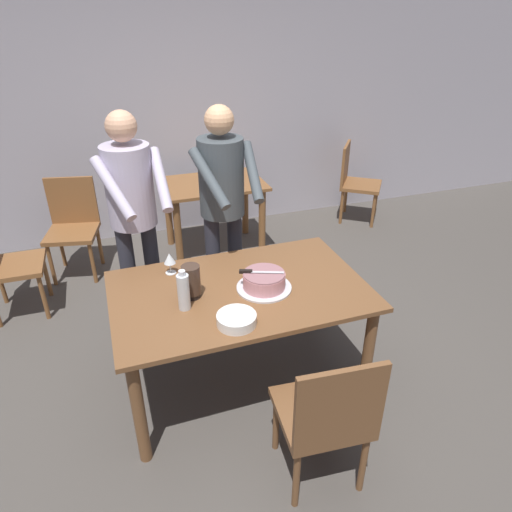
{
  "coord_description": "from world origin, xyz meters",
  "views": [
    {
      "loc": [
        -0.69,
        -2.3,
        2.29
      ],
      "look_at": [
        0.14,
        0.11,
        0.9
      ],
      "focal_mm": 32.43,
      "sensor_mm": 36.0,
      "label": 1
    }
  ],
  "objects_px": {
    "plate_stack": "(237,319)",
    "background_chair_2": "(73,224)",
    "water_bottle": "(184,291)",
    "cake_knife": "(252,272)",
    "wine_glass_near": "(170,259)",
    "background_table": "(213,198)",
    "background_chair_0": "(2,261)",
    "background_chair_1": "(355,180)",
    "main_dining_table": "(240,303)",
    "chair_near_side": "(327,415)",
    "hurricane_lamp": "(191,281)",
    "person_standing_beside": "(133,207)",
    "person_cutting_cake": "(223,198)",
    "cake_on_platter": "(264,281)"
  },
  "relations": [
    {
      "from": "wine_glass_near",
      "to": "background_chair_0",
      "type": "distance_m",
      "value": 1.63
    },
    {
      "from": "hurricane_lamp",
      "to": "background_chair_1",
      "type": "height_order",
      "value": "hurricane_lamp"
    },
    {
      "from": "water_bottle",
      "to": "person_cutting_cake",
      "type": "relative_size",
      "value": 0.15
    },
    {
      "from": "background_table",
      "to": "background_chair_2",
      "type": "height_order",
      "value": "background_chair_2"
    },
    {
      "from": "plate_stack",
      "to": "hurricane_lamp",
      "type": "bearing_deg",
      "value": 116.48
    },
    {
      "from": "main_dining_table",
      "to": "hurricane_lamp",
      "type": "xyz_separation_m",
      "value": [
        -0.29,
        0.01,
        0.21
      ]
    },
    {
      "from": "cake_on_platter",
      "to": "background_chair_2",
      "type": "relative_size",
      "value": 0.38
    },
    {
      "from": "cake_on_platter",
      "to": "chair_near_side",
      "type": "relative_size",
      "value": 0.38
    },
    {
      "from": "cake_knife",
      "to": "wine_glass_near",
      "type": "xyz_separation_m",
      "value": [
        -0.44,
        0.35,
        -0.01
      ]
    },
    {
      "from": "main_dining_table",
      "to": "background_chair_0",
      "type": "distance_m",
      "value": 2.09
    },
    {
      "from": "person_standing_beside",
      "to": "main_dining_table",
      "type": "bearing_deg",
      "value": -54.18
    },
    {
      "from": "person_standing_beside",
      "to": "cake_knife",
      "type": "bearing_deg",
      "value": -51.09
    },
    {
      "from": "background_chair_2",
      "to": "water_bottle",
      "type": "bearing_deg",
      "value": -72.21
    },
    {
      "from": "person_standing_beside",
      "to": "background_chair_2",
      "type": "bearing_deg",
      "value": 111.72
    },
    {
      "from": "main_dining_table",
      "to": "background_chair_1",
      "type": "bearing_deg",
      "value": 46.26
    },
    {
      "from": "main_dining_table",
      "to": "person_standing_beside",
      "type": "relative_size",
      "value": 0.91
    },
    {
      "from": "background_chair_2",
      "to": "background_chair_1",
      "type": "bearing_deg",
      "value": 4.03
    },
    {
      "from": "background_chair_0",
      "to": "background_chair_1",
      "type": "relative_size",
      "value": 1.0
    },
    {
      "from": "plate_stack",
      "to": "background_chair_2",
      "type": "height_order",
      "value": "background_chair_2"
    },
    {
      "from": "cake_on_platter",
      "to": "person_cutting_cake",
      "type": "relative_size",
      "value": 0.2
    },
    {
      "from": "wine_glass_near",
      "to": "person_standing_beside",
      "type": "bearing_deg",
      "value": 112.05
    },
    {
      "from": "background_table",
      "to": "background_chair_2",
      "type": "distance_m",
      "value": 1.35
    },
    {
      "from": "main_dining_table",
      "to": "wine_glass_near",
      "type": "relative_size",
      "value": 10.82
    },
    {
      "from": "cake_knife",
      "to": "person_cutting_cake",
      "type": "relative_size",
      "value": 0.15
    },
    {
      "from": "main_dining_table",
      "to": "chair_near_side",
      "type": "distance_m",
      "value": 0.9
    },
    {
      "from": "person_cutting_cake",
      "to": "chair_near_side",
      "type": "relative_size",
      "value": 1.91
    },
    {
      "from": "water_bottle",
      "to": "background_chair_1",
      "type": "xyz_separation_m",
      "value": [
        2.45,
        2.27,
        -0.37
      ]
    },
    {
      "from": "cake_knife",
      "to": "wine_glass_near",
      "type": "height_order",
      "value": "wine_glass_near"
    },
    {
      "from": "water_bottle",
      "to": "hurricane_lamp",
      "type": "relative_size",
      "value": 1.19
    },
    {
      "from": "hurricane_lamp",
      "to": "person_standing_beside",
      "type": "xyz_separation_m",
      "value": [
        -0.23,
        0.72,
        0.22
      ]
    },
    {
      "from": "wine_glass_near",
      "to": "background_chair_1",
      "type": "height_order",
      "value": "background_chair_1"
    },
    {
      "from": "wine_glass_near",
      "to": "background_table",
      "type": "distance_m",
      "value": 1.79
    },
    {
      "from": "person_cutting_cake",
      "to": "person_standing_beside",
      "type": "height_order",
      "value": "same"
    },
    {
      "from": "person_cutting_cake",
      "to": "background_chair_2",
      "type": "relative_size",
      "value": 1.91
    },
    {
      "from": "background_table",
      "to": "background_chair_2",
      "type": "xyz_separation_m",
      "value": [
        -1.35,
        0.01,
        -0.09
      ]
    },
    {
      "from": "plate_stack",
      "to": "background_chair_2",
      "type": "bearing_deg",
      "value": 111.34
    },
    {
      "from": "main_dining_table",
      "to": "cake_on_platter",
      "type": "xyz_separation_m",
      "value": [
        0.14,
        -0.04,
        0.15
      ]
    },
    {
      "from": "hurricane_lamp",
      "to": "plate_stack",
      "type": "bearing_deg",
      "value": -63.52
    },
    {
      "from": "plate_stack",
      "to": "wine_glass_near",
      "type": "xyz_separation_m",
      "value": [
        -0.24,
        0.66,
        0.07
      ]
    },
    {
      "from": "person_cutting_cake",
      "to": "background_table",
      "type": "distance_m",
      "value": 1.37
    },
    {
      "from": "wine_glass_near",
      "to": "background_table",
      "type": "bearing_deg",
      "value": 66.76
    },
    {
      "from": "main_dining_table",
      "to": "person_cutting_cake",
      "type": "xyz_separation_m",
      "value": [
        0.1,
        0.7,
        0.43
      ]
    },
    {
      "from": "water_bottle",
      "to": "background_table",
      "type": "height_order",
      "value": "water_bottle"
    },
    {
      "from": "water_bottle",
      "to": "background_chair_2",
      "type": "bearing_deg",
      "value": 107.79
    },
    {
      "from": "cake_knife",
      "to": "person_standing_beside",
      "type": "bearing_deg",
      "value": 128.91
    },
    {
      "from": "plate_stack",
      "to": "water_bottle",
      "type": "relative_size",
      "value": 0.88
    },
    {
      "from": "plate_stack",
      "to": "water_bottle",
      "type": "xyz_separation_m",
      "value": [
        -0.24,
        0.24,
        0.08
      ]
    },
    {
      "from": "person_standing_beside",
      "to": "background_table",
      "type": "xyz_separation_m",
      "value": [
        0.86,
        1.23,
        -0.5
      ]
    },
    {
      "from": "wine_glass_near",
      "to": "person_cutting_cake",
      "type": "xyz_separation_m",
      "value": [
        0.46,
        0.37,
        0.22
      ]
    },
    {
      "from": "cake_knife",
      "to": "person_cutting_cake",
      "type": "xyz_separation_m",
      "value": [
        0.02,
        0.72,
        0.21
      ]
    }
  ]
}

